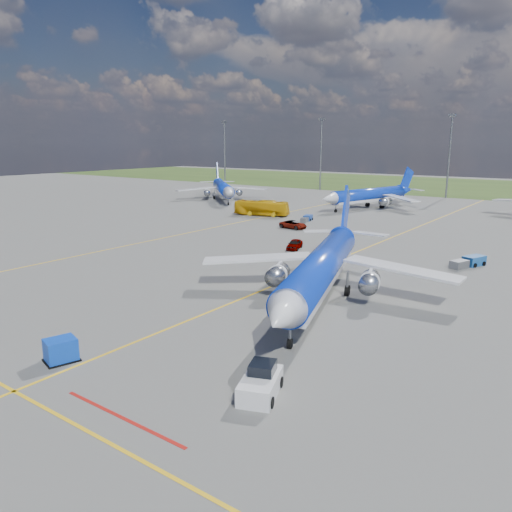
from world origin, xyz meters
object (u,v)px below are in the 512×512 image
Objects in this scene: baggage_tug_c at (307,219)px; bg_jet_nnw at (368,208)px; pushback_tug at (261,383)px; service_car_b at (293,225)px; uld_container at (61,350)px; apron_bus at (262,208)px; service_car_a at (295,244)px; baggage_tug_w at (469,262)px; main_airliner at (320,300)px; bg_jet_nw at (223,200)px.

bg_jet_nnw is at bearing 71.54° from baggage_tug_c.
pushback_tug is (31.02, -87.23, 0.77)m from bg_jet_nnw.
bg_jet_nnw is 34.44m from service_car_b.
apron_bus is at bearing 130.84° from uld_container.
bg_jet_nnw is 25.58m from baggage_tug_c.
baggage_tug_w is at bearing -7.17° from service_car_a.
service_car_b is at bearing -89.13° from baggage_tug_c.
baggage_tug_c is at bearing 122.29° from uld_container.
pushback_tug reaches higher than baggage_tug_w.
baggage_tug_w is 40.33m from baggage_tug_c.
bg_jet_nnw is 50.38m from service_car_a.
baggage_tug_w is (33.29, -45.30, 0.58)m from bg_jet_nnw.
main_airliner reaches higher than service_car_a.
uld_container is 73.59m from apron_bus.
baggage_tug_w is (2.27, 41.93, -0.19)m from pushback_tug.
main_airliner reaches higher than baggage_tug_c.
pushback_tug is 0.49× the size of apron_bus.
bg_jet_nw is 101.20m from uld_container.
service_car_b is at bearing -80.99° from bg_jet_nw.
baggage_tug_c is (-32.88, 61.71, -0.27)m from pushback_tug.
bg_jet_nnw reaches higher than pushback_tug.
main_airliner is 7.23× the size of service_car_b.
main_airliner is 17.94× the size of uld_container.
main_airliner is at bearing -139.65° from service_car_b.
pushback_tug is 1.10× the size of service_car_b.
service_car_b reaches higher than baggage_tug_c.
uld_container reaches higher than service_car_a.
pushback_tug reaches higher than baggage_tug_c.
uld_container reaches higher than service_car_b.
bg_jet_nw reaches higher than uld_container.
bg_jet_nnw is at bearing 116.96° from uld_container.
bg_jet_nnw reaches higher than uld_container.
service_car_a is at bearing 97.56° from pushback_tug.
uld_container is 0.40× the size of service_car_b.
service_car_a is 0.86× the size of baggage_tug_c.
uld_container is 0.37× the size of baggage_tug_w.
bg_jet_nnw is 92.58m from pushback_tug.
bg_jet_nnw is 6.63× the size of service_car_b.
pushback_tug is at bearing -95.07° from bg_jet_nw.
apron_bus is at bearing 59.74° from service_car_b.
bg_jet_nnw is 6.05× the size of pushback_tug.
bg_jet_nw is at bearing 39.67° from apron_bus.
service_car_a is 23.57m from baggage_tug_w.
bg_jet_nw is 47.89m from service_car_b.
uld_container is at bearing -98.25° from service_car_a.
main_airliner is 3.21× the size of apron_bus.
bg_jet_nnw is at bearing -44.18° from apron_bus.
service_car_a is at bearing -142.69° from service_car_b.
bg_jet_nw is 1.02× the size of bg_jet_nnw.
uld_container is at bearing -64.81° from bg_jet_nnw.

